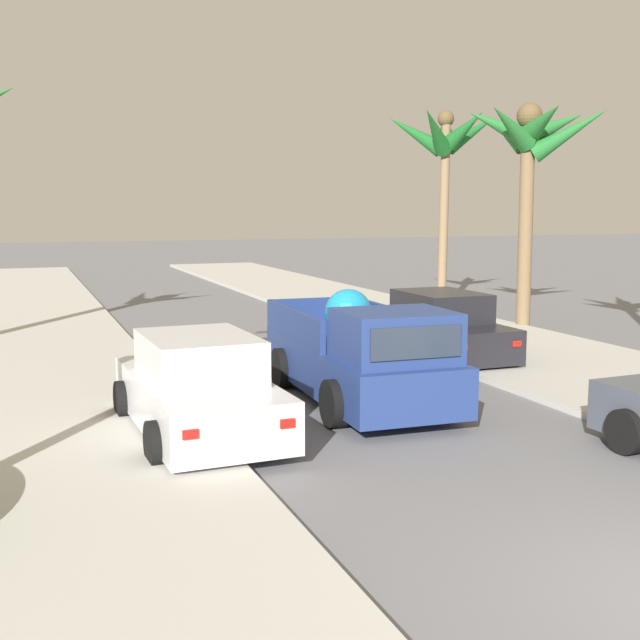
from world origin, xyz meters
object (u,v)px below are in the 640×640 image
at_px(pickup_truck, 361,357).
at_px(car_right_near, 439,328).
at_px(car_left_near, 198,389).
at_px(palm_tree_left_fore, 445,143).
at_px(palm_tree_left_back, 531,144).

height_order(pickup_truck, car_right_near, pickup_truck).
xyz_separation_m(car_left_near, palm_tree_left_fore, (10.63, 11.37, 4.74)).
bearing_deg(palm_tree_left_fore, palm_tree_left_back, -85.74).
height_order(car_right_near, palm_tree_left_back, palm_tree_left_back).
relative_size(car_right_near, palm_tree_left_back, 0.68).
xyz_separation_m(car_left_near, car_right_near, (6.38, 4.08, 0.00)).
height_order(car_right_near, palm_tree_left_fore, palm_tree_left_fore).
distance_m(pickup_truck, palm_tree_left_back, 10.92).
bearing_deg(pickup_truck, car_right_near, 43.32).
bearing_deg(palm_tree_left_fore, pickup_truck, -125.92).
bearing_deg(car_right_near, pickup_truck, -136.68).
relative_size(pickup_truck, palm_tree_left_back, 0.84).
bearing_deg(car_right_near, car_left_near, -147.45).
bearing_deg(palm_tree_left_fore, car_right_near, -120.19).
relative_size(car_left_near, palm_tree_left_fore, 0.65).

